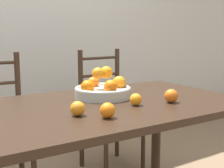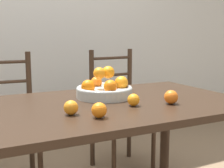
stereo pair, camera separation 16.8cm
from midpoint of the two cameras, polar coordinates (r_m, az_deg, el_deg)
name	(u,v)px [view 2 (the right image)]	position (r m, az deg, el deg)	size (l,w,h in m)	color
wall_back	(26,15)	(3.02, -13.87, 12.19)	(8.00, 0.06, 2.60)	beige
dining_table	(93,123)	(1.64, -0.60, -7.13)	(1.66, 0.90, 0.77)	black
fruit_bowl	(104,89)	(1.77, 1.33, -0.97)	(0.32, 0.32, 0.18)	#B2B7B2
orange_loose_0	(171,97)	(1.66, 13.64, -2.36)	(0.07, 0.07, 0.07)	orange
orange_loose_1	(99,110)	(1.35, 1.21, -4.84)	(0.07, 0.07, 0.07)	orange
orange_loose_2	(133,100)	(1.58, 7.01, -2.93)	(0.06, 0.06, 0.06)	orange
orange_loose_3	(71,108)	(1.40, -4.11, -4.37)	(0.07, 0.07, 0.07)	orange
chair_left	(6,126)	(2.32, -16.82, -7.40)	(0.44, 0.42, 1.00)	#382619
chair_right	(120,112)	(2.62, 3.25, -5.09)	(0.45, 0.43, 1.00)	#382619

